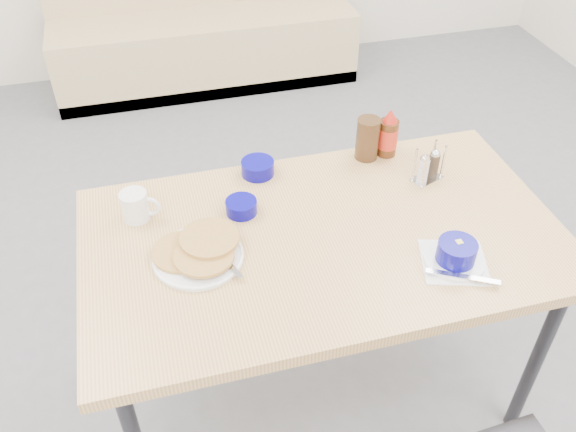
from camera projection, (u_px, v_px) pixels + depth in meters
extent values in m
cube|color=tan|center=(206.00, 49.00, 3.95)|extent=(1.90, 0.55, 0.45)
cube|color=#2D2D33|center=(208.00, 75.00, 4.07)|extent=(1.90, 0.55, 0.08)
cube|color=tan|center=(324.00, 239.00, 1.79)|extent=(1.40, 0.80, 0.04)
cylinder|color=#2D2D33|center=(537.00, 359.00, 1.93)|extent=(0.04, 0.04, 0.72)
cylinder|color=#2D2D33|center=(125.00, 290.00, 2.15)|extent=(0.04, 0.04, 0.72)
cylinder|color=#2D2D33|center=(446.00, 230.00, 2.40)|extent=(0.04, 0.04, 0.72)
cylinder|color=white|center=(198.00, 257.00, 1.70)|extent=(0.25, 0.25, 0.01)
cylinder|color=tan|center=(182.00, 252.00, 1.70)|extent=(0.17, 0.17, 0.01)
cylinder|color=tan|center=(204.00, 256.00, 1.67)|extent=(0.17, 0.17, 0.01)
cylinder|color=tan|center=(209.00, 238.00, 1.71)|extent=(0.17, 0.17, 0.01)
cube|color=silver|center=(230.00, 266.00, 1.66)|extent=(0.05, 0.11, 0.00)
cylinder|color=white|center=(135.00, 206.00, 1.81)|extent=(0.08, 0.08, 0.09)
cylinder|color=black|center=(133.00, 195.00, 1.78)|extent=(0.07, 0.07, 0.00)
torus|color=white|center=(150.00, 207.00, 1.80)|extent=(0.07, 0.04, 0.07)
cube|color=white|center=(454.00, 262.00, 1.69)|extent=(0.22, 0.22, 0.00)
cylinder|color=white|center=(454.00, 260.00, 1.68)|extent=(0.17, 0.17, 0.01)
cylinder|color=#08057B|center=(457.00, 251.00, 1.66)|extent=(0.11, 0.11, 0.06)
cylinder|color=white|center=(458.00, 245.00, 1.65)|extent=(0.10, 0.10, 0.01)
cube|color=#F4DB60|center=(459.00, 243.00, 1.65)|extent=(0.02, 0.02, 0.01)
cube|color=silver|center=(463.00, 277.00, 1.63)|extent=(0.18, 0.11, 0.00)
cylinder|color=#08057B|center=(241.00, 207.00, 1.84)|extent=(0.10, 0.10, 0.04)
cylinder|color=#08057B|center=(258.00, 168.00, 1.99)|extent=(0.11, 0.11, 0.05)
cylinder|color=#3D2613|center=(368.00, 139.00, 2.03)|extent=(0.09, 0.09, 0.15)
cube|color=silver|center=(426.00, 178.00, 1.98)|extent=(0.12, 0.09, 0.00)
cylinder|color=silver|center=(425.00, 171.00, 1.91)|extent=(0.01, 0.01, 0.12)
cylinder|color=silver|center=(443.00, 162.00, 1.95)|extent=(0.01, 0.01, 0.12)
cylinder|color=silver|center=(415.00, 165.00, 1.94)|extent=(0.01, 0.01, 0.12)
cylinder|color=silver|center=(434.00, 155.00, 1.98)|extent=(0.01, 0.01, 0.12)
cylinder|color=silver|center=(423.00, 170.00, 1.95)|extent=(0.03, 0.03, 0.08)
cylinder|color=#3F3326|center=(433.00, 165.00, 1.97)|extent=(0.03, 0.03, 0.08)
cylinder|color=#47230F|center=(388.00, 138.00, 2.05)|extent=(0.07, 0.07, 0.13)
cylinder|color=#CF4418|center=(388.00, 137.00, 2.05)|extent=(0.07, 0.07, 0.07)
cone|color=#B51D11|center=(391.00, 115.00, 2.00)|extent=(0.05, 0.05, 0.04)
cube|color=#D8485E|center=(213.00, 233.00, 1.78)|extent=(0.05, 0.04, 0.00)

